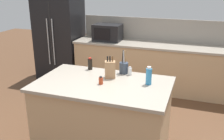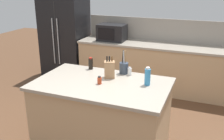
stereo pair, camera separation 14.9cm
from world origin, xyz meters
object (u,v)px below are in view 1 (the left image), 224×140
at_px(spice_jar_paprika, 101,81).
at_px(dish_soap_bottle, 149,76).
at_px(knife_block, 110,69).
at_px(microwave, 108,33).
at_px(utensil_crock, 124,67).
at_px(soy_sauce_bottle, 90,64).
at_px(refrigerator, 60,38).
at_px(salt_shaker, 130,71).

relative_size(spice_jar_paprika, dish_soap_bottle, 0.43).
bearing_deg(knife_block, microwave, 87.39).
relative_size(microwave, dish_soap_bottle, 2.48).
relative_size(utensil_crock, spice_jar_paprika, 3.29).
bearing_deg(spice_jar_paprika, soy_sauce_bottle, 126.65).
bearing_deg(knife_block, utensil_crock, 38.83).
height_order(refrigerator, soy_sauce_bottle, refrigerator).
distance_m(refrigerator, microwave, 1.17).
bearing_deg(microwave, utensil_crock, -63.67).
relative_size(knife_block, dish_soap_bottle, 1.29).
xyz_separation_m(refrigerator, spice_jar_paprika, (1.88, -2.30, 0.09)).
height_order(knife_block, salt_shaker, knife_block).
bearing_deg(knife_block, salt_shaker, 17.83).
height_order(spice_jar_paprika, salt_shaker, salt_shaker).
bearing_deg(refrigerator, knife_block, -47.05).
bearing_deg(soy_sauce_bottle, knife_block, -30.69).
bearing_deg(salt_shaker, utensil_crock, 158.32).
bearing_deg(utensil_crock, spice_jar_paprika, -108.15).
relative_size(knife_block, soy_sauce_bottle, 1.71).
height_order(refrigerator, microwave, refrigerator).
bearing_deg(refrigerator, spice_jar_paprika, -50.65).
xyz_separation_m(microwave, soy_sauce_bottle, (0.39, -1.78, -0.09)).
relative_size(spice_jar_paprika, soy_sauce_bottle, 0.57).
bearing_deg(salt_shaker, knife_block, -138.69).
relative_size(salt_shaker, soy_sauce_bottle, 0.67).
relative_size(refrigerator, soy_sauce_bottle, 10.53).
relative_size(refrigerator, spice_jar_paprika, 18.33).
height_order(knife_block, dish_soap_bottle, knife_block).
distance_m(utensil_crock, soy_sauce_bottle, 0.49).
xyz_separation_m(microwave, utensil_crock, (0.88, -1.78, -0.09)).
height_order(refrigerator, knife_block, refrigerator).
relative_size(microwave, soy_sauce_bottle, 3.29).
relative_size(knife_block, salt_shaker, 2.57).
bearing_deg(utensil_crock, microwave, 116.33).
xyz_separation_m(spice_jar_paprika, salt_shaker, (0.25, 0.42, 0.01)).
height_order(utensil_crock, spice_jar_paprika, utensil_crock).
relative_size(refrigerator, dish_soap_bottle, 7.92).
relative_size(utensil_crock, dish_soap_bottle, 1.42).
distance_m(dish_soap_bottle, soy_sauce_bottle, 0.93).
height_order(utensil_crock, dish_soap_bottle, utensil_crock).
xyz_separation_m(utensil_crock, soy_sauce_bottle, (-0.49, 0.00, -0.00)).
height_order(spice_jar_paprika, dish_soap_bottle, dish_soap_bottle).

